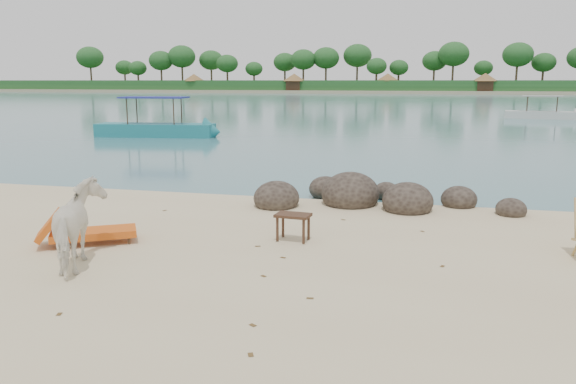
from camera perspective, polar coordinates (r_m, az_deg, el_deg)
name	(u,v)px	position (r m, az deg, el deg)	size (l,w,h in m)	color
water	(411,99)	(97.92, 12.34, 9.23)	(400.00, 400.00, 0.00)	#3A6D75
far_shore	(418,91)	(177.88, 13.06, 9.99)	(420.00, 90.00, 1.40)	tan
far_scenery	(416,80)	(144.56, 12.92, 11.02)	(420.00, 18.00, 9.50)	#1E4C1E
boulders	(364,198)	(13.83, 7.69, -0.57)	(6.29, 2.87, 1.07)	black
cow	(81,227)	(9.68, -20.32, -3.34)	(0.75, 1.64, 1.38)	white
side_table	(293,229)	(10.62, 0.52, -3.78)	(0.64, 0.41, 0.52)	#352415
lounge_chair	(94,230)	(11.06, -19.14, -3.67)	(1.90, 0.66, 0.57)	#E04F1A
boat_near	(154,104)	(32.14, -13.42, 8.73)	(7.31, 1.64, 3.54)	#1C747D
boat_mid	(542,99)	(50.52, 24.44, 8.56)	(6.22, 1.40, 3.03)	beige
dead_leaves	(240,276)	(8.90, -4.93, -8.55)	(8.93, 7.56, 0.00)	brown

